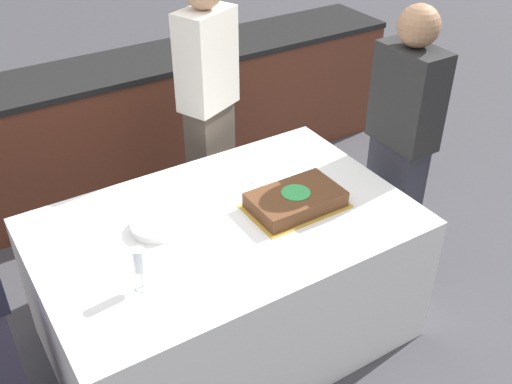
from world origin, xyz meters
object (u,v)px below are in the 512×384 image
(cake, at_px, (296,200))
(plate_stack, at_px, (156,226))
(person_seated_right, at_px, (400,144))
(person_cutting_cake, at_px, (209,112))
(wine_glass, at_px, (139,262))

(cake, xyz_separation_m, plate_stack, (-0.64, 0.19, -0.02))
(person_seated_right, bearing_deg, person_cutting_cake, -136.29)
(plate_stack, bearing_deg, wine_glass, -122.33)
(cake, distance_m, wine_glass, 0.86)
(cake, height_order, wine_glass, wine_glass)
(cake, height_order, person_cutting_cake, person_cutting_cake)
(cake, distance_m, person_cutting_cake, 0.87)
(cake, relative_size, person_seated_right, 0.30)
(cake, relative_size, plate_stack, 2.06)
(plate_stack, height_order, wine_glass, wine_glass)
(cake, bearing_deg, person_seated_right, 6.24)
(plate_stack, distance_m, wine_glass, 0.40)
(wine_glass, xyz_separation_m, person_cutting_cake, (0.84, 0.99, 0.01))
(person_cutting_cake, xyz_separation_m, person_seated_right, (0.75, -0.78, -0.06))
(person_cutting_cake, bearing_deg, cake, 66.21)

